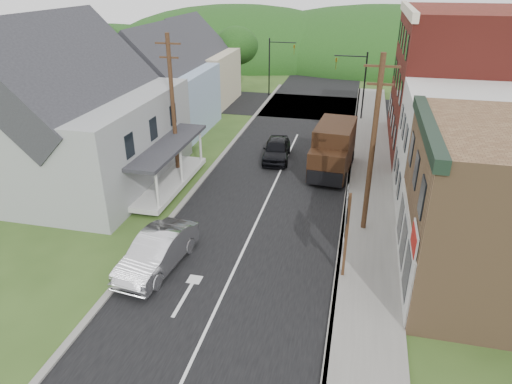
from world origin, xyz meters
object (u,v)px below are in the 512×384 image
Objects in this scene: route_sign_cluster at (346,223)px; delivery_van at (333,149)px; dark_sedan at (277,149)px; warning_sign at (368,184)px; silver_sedan at (157,252)px.

delivery_van is at bearing 95.50° from route_sign_cluster.
dark_sedan is 9.33m from warning_sign.
route_sign_cluster is (1.38, -11.74, 1.10)m from delivery_van.
dark_sedan is (2.74, 14.27, -0.07)m from silver_sedan.
silver_sedan is 11.78m from warning_sign.
warning_sign is at bearing -52.78° from dark_sedan.
silver_sedan is at bearing -106.53° from dark_sedan.
delivery_van is 11.87m from route_sign_cluster.
delivery_van is 2.33× the size of warning_sign.
silver_sedan is at bearing -173.18° from route_sign_cluster.
delivery_van is 5.87m from warning_sign.
delivery_van is at bearing 108.67° from warning_sign.
route_sign_cluster is at bearing -73.25° from dark_sedan.
silver_sedan is 1.27× the size of route_sign_cluster.
route_sign_cluster is 6.47m from warning_sign.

